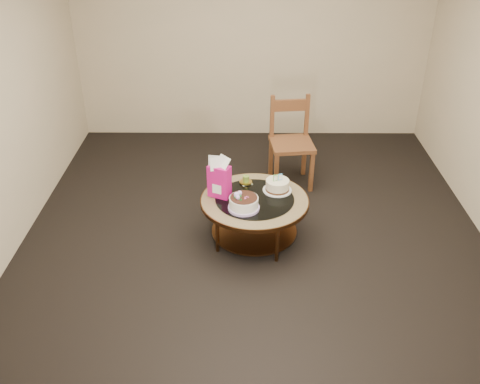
{
  "coord_description": "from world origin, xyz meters",
  "views": [
    {
      "loc": [
        -0.11,
        -4.26,
        3.05
      ],
      "look_at": [
        -0.14,
        0.02,
        0.52
      ],
      "focal_mm": 40.0,
      "sensor_mm": 36.0,
      "label": 1
    }
  ],
  "objects_px": {
    "cream_cake": "(277,186)",
    "coffee_table": "(255,206)",
    "gift_bag": "(219,177)",
    "dining_chair": "(291,142)",
    "decorated_cake": "(244,203)"
  },
  "relations": [
    {
      "from": "decorated_cake",
      "to": "dining_chair",
      "type": "distance_m",
      "value": 1.42
    },
    {
      "from": "decorated_cake",
      "to": "cream_cake",
      "type": "height_order",
      "value": "cream_cake"
    },
    {
      "from": "decorated_cake",
      "to": "gift_bag",
      "type": "height_order",
      "value": "gift_bag"
    },
    {
      "from": "coffee_table",
      "to": "cream_cake",
      "type": "distance_m",
      "value": 0.3
    },
    {
      "from": "decorated_cake",
      "to": "dining_chair",
      "type": "bearing_deg",
      "value": 68.24
    },
    {
      "from": "cream_cake",
      "to": "gift_bag",
      "type": "height_order",
      "value": "gift_bag"
    },
    {
      "from": "coffee_table",
      "to": "dining_chair",
      "type": "distance_m",
      "value": 1.23
    },
    {
      "from": "gift_bag",
      "to": "dining_chair",
      "type": "height_order",
      "value": "dining_chair"
    },
    {
      "from": "dining_chair",
      "to": "coffee_table",
      "type": "bearing_deg",
      "value": -116.64
    },
    {
      "from": "gift_bag",
      "to": "coffee_table",
      "type": "bearing_deg",
      "value": 16.7
    },
    {
      "from": "coffee_table",
      "to": "dining_chair",
      "type": "xyz_separation_m",
      "value": [
        0.42,
        1.15,
        0.13
      ]
    },
    {
      "from": "gift_bag",
      "to": "dining_chair",
      "type": "bearing_deg",
      "value": 80.33
    },
    {
      "from": "coffee_table",
      "to": "decorated_cake",
      "type": "distance_m",
      "value": 0.25
    },
    {
      "from": "cream_cake",
      "to": "decorated_cake",
      "type": "bearing_deg",
      "value": -158.23
    },
    {
      "from": "cream_cake",
      "to": "coffee_table",
      "type": "bearing_deg",
      "value": -169.47
    }
  ]
}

